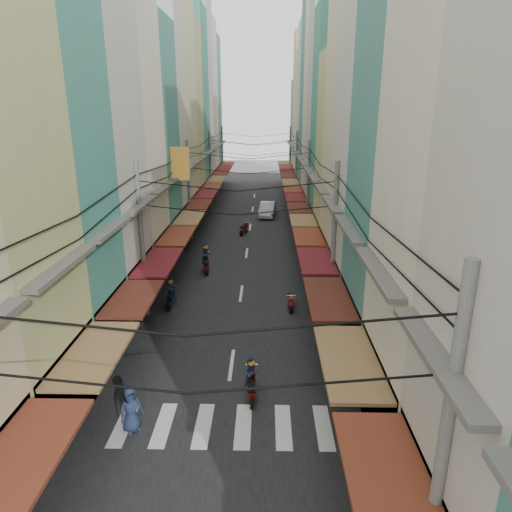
# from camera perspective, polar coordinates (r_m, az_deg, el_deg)

# --- Properties ---
(ground) EXTENTS (160.00, 160.00, 0.00)m
(ground) POSITION_cam_1_polar(r_m,az_deg,el_deg) (22.05, -2.69, -10.73)
(ground) COLOR slate
(ground) RESTS_ON ground
(road) EXTENTS (10.00, 80.00, 0.02)m
(road) POSITION_cam_1_polar(r_m,az_deg,el_deg) (40.72, -0.83, 2.92)
(road) COLOR black
(road) RESTS_ON ground
(sidewalk_left) EXTENTS (3.00, 80.00, 0.06)m
(sidewalk_left) POSITION_cam_1_polar(r_m,az_deg,el_deg) (41.45, -9.86, 2.96)
(sidewalk_left) COLOR slate
(sidewalk_left) RESTS_ON ground
(sidewalk_right) EXTENTS (3.00, 80.00, 0.06)m
(sidewalk_right) POSITION_cam_1_polar(r_m,az_deg,el_deg) (41.00, 8.30, 2.87)
(sidewalk_right) COLOR slate
(sidewalk_right) RESTS_ON ground
(crosswalk) EXTENTS (7.55, 2.40, 0.01)m
(crosswalk) POSITION_cam_1_polar(r_m,az_deg,el_deg) (17.04, -4.12, -20.38)
(crosswalk) COLOR silver
(crosswalk) RESTS_ON ground
(building_row_left) EXTENTS (7.80, 67.67, 23.70)m
(building_row_left) POSITION_cam_1_polar(r_m,az_deg,el_deg) (37.06, -13.95, 16.23)
(building_row_left) COLOR beige
(building_row_left) RESTS_ON ground
(building_row_right) EXTENTS (7.80, 68.98, 22.59)m
(building_row_right) POSITION_cam_1_polar(r_m,az_deg,el_deg) (36.34, 11.96, 15.76)
(building_row_right) COLOR teal
(building_row_right) RESTS_ON ground
(utility_poles) EXTENTS (10.20, 66.13, 8.20)m
(utility_poles) POSITION_cam_1_polar(r_m,az_deg,el_deg) (34.57, -1.18, 11.34)
(utility_poles) COLOR slate
(utility_poles) RESTS_ON ground
(white_car) EXTENTS (5.19, 2.47, 1.77)m
(white_car) POSITION_cam_1_polar(r_m,az_deg,el_deg) (47.12, 1.44, 4.99)
(white_car) COLOR #BDBCC1
(white_car) RESTS_ON ground
(bicycle) EXTENTS (1.60, 0.64, 1.08)m
(bicycle) POSITION_cam_1_polar(r_m,az_deg,el_deg) (22.43, 15.90, -10.94)
(bicycle) COLOR black
(bicycle) RESTS_ON ground
(moving_scooters) EXTENTS (7.03, 25.58, 1.97)m
(moving_scooters) POSITION_cam_1_polar(r_m,az_deg,el_deg) (27.51, -4.47, -3.51)
(moving_scooters) COLOR black
(moving_scooters) RESTS_ON ground
(parked_scooters) EXTENTS (13.05, 15.02, 1.01)m
(parked_scooters) POSITION_cam_1_polar(r_m,az_deg,el_deg) (19.46, 11.47, -13.76)
(parked_scooters) COLOR black
(parked_scooters) RESTS_ON ground
(pedestrians) EXTENTS (13.40, 26.56, 2.13)m
(pedestrians) POSITION_cam_1_polar(r_m,az_deg,el_deg) (24.75, -11.42, -5.17)
(pedestrians) COLOR black
(pedestrians) RESTS_ON ground
(market_umbrella) EXTENTS (2.48, 2.48, 2.61)m
(market_umbrella) POSITION_cam_1_polar(r_m,az_deg,el_deg) (16.32, 20.61, -13.81)
(market_umbrella) COLOR #B2B2B7
(market_umbrella) RESTS_ON ground
(traffic_sign) EXTENTS (0.10, 0.67, 3.05)m
(traffic_sign) POSITION_cam_1_polar(r_m,az_deg,el_deg) (17.97, 15.37, -10.43)
(traffic_sign) COLOR slate
(traffic_sign) RESTS_ON ground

